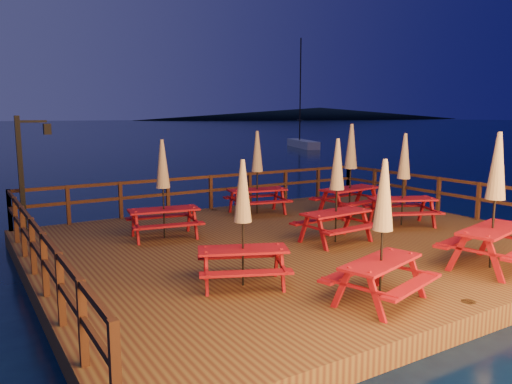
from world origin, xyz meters
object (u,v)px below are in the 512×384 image
lamp_post (27,163)px  picnic_table_0 (495,198)px  sailboat (303,144)px  picnic_table_1 (382,229)px  picnic_table_2 (163,187)px

lamp_post → picnic_table_0: size_ratio=1.11×
sailboat → picnic_table_1: sailboat is taller
lamp_post → sailboat: size_ratio=0.27×
lamp_post → picnic_table_0: lamp_post is taller
lamp_post → sailboat: 39.99m
picnic_table_0 → picnic_table_1: 3.25m
sailboat → picnic_table_0: size_ratio=4.13×
picnic_table_1 → picnic_table_2: (-1.42, 5.90, 0.04)m
sailboat → picnic_table_1: (-25.10, -35.63, 1.25)m
sailboat → picnic_table_2: 39.86m
lamp_post → picnic_table_1: size_ratio=1.28×
picnic_table_2 → picnic_table_0: bearing=-41.5°
picnic_table_1 → picnic_table_2: size_ratio=0.97×
lamp_post → picnic_table_0: 11.04m
lamp_post → picnic_table_1: 9.38m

